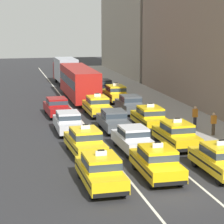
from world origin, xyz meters
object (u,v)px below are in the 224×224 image
sedan_center_second (133,138)px  taxi_right_nearest (220,159)px  box_truck_center_sixth (65,70)px  taxi_right_third (150,117)px  sedan_left_third (68,122)px  pedestrian_mid_block (214,124)px  taxi_left_second (85,141)px  sedan_left_fourth (57,106)px  sedan_right_fourth (130,104)px  taxi_center_nearest (157,161)px  pedestrian_near_crosswalk (195,117)px  sedan_center_third (114,120)px  bus_center_fifth (79,81)px  sedan_right_sixth (103,86)px  taxi_center_fourth (97,105)px  taxi_left_nearest (101,170)px  taxi_right_fifth (116,93)px  taxi_right_second (177,134)px

sedan_center_second → taxi_right_nearest: 6.40m
box_truck_center_sixth → taxi_right_third: box_truck_center_sixth is taller
sedan_left_third → taxi_right_nearest: size_ratio=0.94×
pedestrian_mid_block → taxi_left_second: bearing=-165.8°
sedan_left_fourth → taxi_right_third: (6.32, -6.18, 0.03)m
taxi_right_nearest → sedan_right_fourth: taxi_right_nearest is taller
taxi_center_nearest → pedestrian_near_crosswalk: size_ratio=2.71×
sedan_center_third → pedestrian_mid_block: pedestrian_mid_block is taller
taxi_center_nearest → bus_center_fifth: bus_center_fifth is taller
sedan_right_sixth → pedestrian_mid_block: pedestrian_mid_block is taller
taxi_right_third → sedan_center_third: bearing=-176.3°
taxi_center_nearest → taxi_center_fourth: 16.74m
taxi_left_nearest → sedan_left_fourth: size_ratio=1.05×
bus_center_fifth → pedestrian_mid_block: 19.20m
taxi_center_fourth → pedestrian_near_crosswalk: 9.29m
sedan_center_second → pedestrian_mid_block: 6.85m
taxi_right_nearest → taxi_right_fifth: bearing=90.4°
sedan_left_third → bus_center_fifth: size_ratio=0.38×
taxi_left_second → taxi_right_third: bearing=45.0°
sedan_left_third → sedan_right_fourth: 8.80m
sedan_center_second → sedan_center_third: same height
taxi_left_second → sedan_center_second: (3.08, 0.17, -0.03)m
taxi_center_fourth → box_truck_center_sixth: 20.56m
sedan_left_third → taxi_center_fourth: size_ratio=0.94×
sedan_right_sixth → pedestrian_mid_block: size_ratio=2.72×
box_truck_center_sixth → sedan_right_fourth: box_truck_center_sixth is taller
taxi_center_fourth → bus_center_fifth: (-0.15, 8.70, 0.94)m
sedan_right_fourth → taxi_left_nearest: bearing=-109.7°
taxi_left_second → taxi_center_nearest: bearing=-59.7°
taxi_right_second → taxi_center_fourth: bearing=104.7°
box_truck_center_sixth → taxi_right_fifth: box_truck_center_sixth is taller
sedan_center_second → pedestrian_near_crosswalk: pedestrian_near_crosswalk is taller
sedan_left_fourth → taxi_center_fourth: taxi_center_fourth is taller
taxi_center_nearest → bus_center_fifth: (0.05, 25.44, 0.94)m
sedan_right_fourth → box_truck_center_sixth: bearing=98.4°
pedestrian_near_crosswalk → pedestrian_mid_block: 2.27m
sedan_center_second → taxi_right_second: taxi_right_second is taller
taxi_center_nearest → bus_center_fifth: bearing=89.9°
taxi_right_nearest → sedan_left_fourth: bearing=110.8°
box_truck_center_sixth → taxi_right_second: 31.98m
sedan_center_second → taxi_left_second: bearing=-176.9°
taxi_left_nearest → taxi_right_nearest: bearing=4.0°
sedan_left_fourth → bus_center_fifth: (3.27, 8.23, 0.97)m
sedan_left_fourth → bus_center_fifth: size_ratio=0.39×
taxi_left_nearest → pedestrian_near_crosswalk: (9.33, 10.41, 0.13)m
taxi_left_nearest → taxi_center_fourth: size_ratio=1.00×
box_truck_center_sixth → taxi_right_nearest: bearing=-85.1°
taxi_right_fifth → sedan_center_third: bearing=-104.2°
taxi_right_nearest → taxi_center_fourth: bearing=100.8°
sedan_center_third → bus_center_fifth: (-0.19, 14.59, 0.97)m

